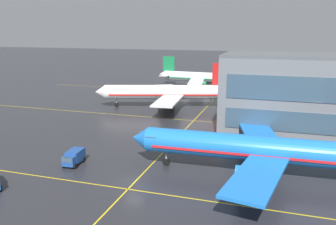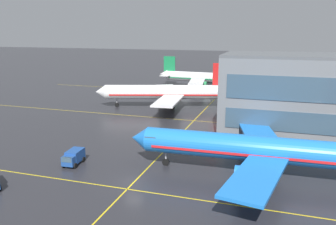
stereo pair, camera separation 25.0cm
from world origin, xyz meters
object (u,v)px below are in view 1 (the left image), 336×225
(service_truck_catering, at_px, (74,157))
(airliner_third_row, at_px, (203,77))
(airliner_second_row, at_px, (167,92))
(airliner_front_gate, at_px, (256,149))

(service_truck_catering, bearing_deg, airliner_third_row, 87.22)
(airliner_third_row, distance_m, service_truck_catering, 76.19)
(airliner_second_row, xyz_separation_m, service_truck_catering, (-1.09, -42.19, -2.74))
(airliner_front_gate, bearing_deg, airliner_third_row, 107.39)
(airliner_second_row, relative_size, service_truck_catering, 8.49)
(airliner_front_gate, distance_m, service_truck_catering, 26.64)
(airliner_second_row, relative_size, airliner_third_row, 1.07)
(airliner_second_row, height_order, airliner_third_row, airliner_second_row)
(airliner_front_gate, height_order, airliner_third_row, airliner_front_gate)
(airliner_front_gate, height_order, service_truck_catering, airliner_front_gate)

